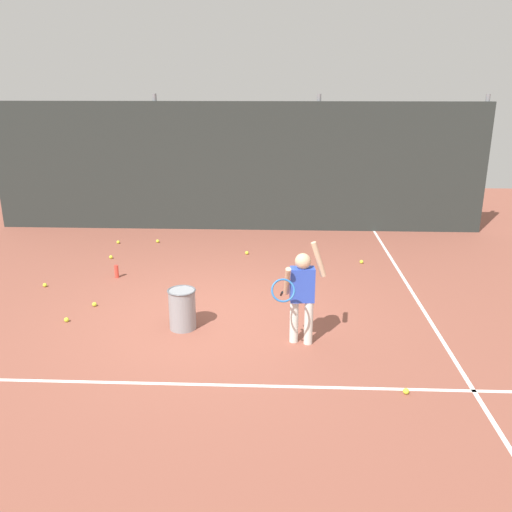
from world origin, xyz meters
The scene contains 20 objects.
ground_plane centered at (0.00, 0.00, 0.00)m, with size 20.00×20.00×0.00m, color brown.
court_line_baseline centered at (0.00, -1.79, 0.00)m, with size 9.00×0.05×0.00m, color white.
court_line_sideline centered at (3.08, 1.00, 0.00)m, with size 0.05×9.00×0.00m, color white.
back_fence_windscreen centered at (0.00, 4.78, 1.40)m, with size 10.82×0.08×2.81m, color #282D2B.
fence_post_0 centered at (-5.26, 4.84, 1.48)m, with size 0.09×0.09×2.96m, color slate.
fence_post_1 centered at (-1.75, 4.84, 1.48)m, with size 0.09×0.09×2.96m, color slate.
fence_post_2 centered at (1.75, 4.84, 1.48)m, with size 0.09×0.09×2.96m, color slate.
fence_post_3 centered at (5.26, 4.84, 1.48)m, with size 0.09×0.09×2.96m, color slate.
tennis_player centered at (1.23, -0.75, 0.73)m, with size 0.69×0.61×1.35m.
ball_hopper centered at (-0.35, -0.37, 0.29)m, with size 0.38×0.38×0.56m.
water_bottle centered at (-1.83, 1.54, 0.11)m, with size 0.07×0.07×0.22m, color #D83F33.
tennis_ball_0 centered at (-2.24, 2.55, 0.03)m, with size 0.07×0.07×0.07m, color #CCE033.
tennis_ball_1 centered at (0.33, 2.92, 0.03)m, with size 0.07×0.07×0.07m, color #CCE033.
tennis_ball_2 centered at (2.33, -1.88, 0.03)m, with size 0.07×0.07×0.07m, color #CCE033.
tennis_ball_3 centered at (-1.81, 0.30, 0.03)m, with size 0.07×0.07×0.07m, color #CCE033.
tennis_ball_4 centered at (-1.58, 3.64, 0.03)m, with size 0.07×0.07×0.07m, color #CCE033.
tennis_ball_5 centered at (-2.39, 3.54, 0.03)m, with size 0.07×0.07×0.07m, color #CCE033.
tennis_ball_6 centered at (-2.02, -0.25, 0.03)m, with size 0.07×0.07×0.07m, color #CCE033.
tennis_ball_7 centered at (-2.88, 1.05, 0.03)m, with size 0.07×0.07×0.07m, color #CCE033.
tennis_ball_8 centered at (2.48, 2.47, 0.03)m, with size 0.07×0.07×0.07m, color #CCE033.
Camera 1 is at (0.93, -6.97, 3.21)m, focal length 37.60 mm.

